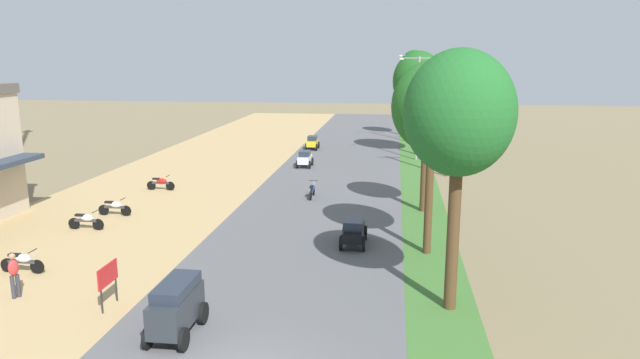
{
  "coord_description": "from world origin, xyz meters",
  "views": [
    {
      "loc": [
        3.97,
        -12.9,
        8.28
      ],
      "look_at": [
        0.04,
        17.4,
        1.7
      ],
      "focal_mm": 32.24,
      "sensor_mm": 36.0,
      "label": 1
    }
  ],
  "objects_px": {
    "parked_motorbike_fourth": "(161,182)",
    "car_hatchback_white": "(305,158)",
    "street_signboard": "(108,277)",
    "streetlamp_mid": "(414,93)",
    "median_tree_third": "(427,113)",
    "car_sedan_black": "(354,230)",
    "parked_motorbike_second": "(86,220)",
    "median_tree_second": "(433,108)",
    "motorbike_ahead_second": "(312,189)",
    "streetlamp_near": "(418,101)",
    "parked_motorbike_third": "(115,206)",
    "median_tree_fifth": "(414,69)",
    "utility_pole_far": "(456,98)",
    "pedestrian_on_shoulder": "(14,273)",
    "median_tree_fourth": "(418,81)",
    "car_van_charcoal": "(176,306)",
    "car_hatchback_yellow": "(312,142)",
    "parked_motorbike_nearest": "(22,261)",
    "median_tree_nearest": "(459,115)",
    "utility_pole_near": "(449,115)"
  },
  "relations": [
    {
      "from": "parked_motorbike_nearest",
      "to": "median_tree_nearest",
      "type": "xyz_separation_m",
      "value": [
        16.09,
        -1.08,
        5.93
      ]
    },
    {
      "from": "parked_motorbike_second",
      "to": "car_sedan_black",
      "type": "distance_m",
      "value": 12.98
    },
    {
      "from": "street_signboard",
      "to": "car_sedan_black",
      "type": "bearing_deg",
      "value": 44.37
    },
    {
      "from": "pedestrian_on_shoulder",
      "to": "car_hatchback_yellow",
      "type": "height_order",
      "value": "pedestrian_on_shoulder"
    },
    {
      "from": "streetlamp_near",
      "to": "car_van_charcoal",
      "type": "relative_size",
      "value": 3.41
    },
    {
      "from": "utility_pole_far",
      "to": "median_tree_fifth",
      "type": "bearing_deg",
      "value": 115.74
    },
    {
      "from": "streetlamp_near",
      "to": "utility_pole_far",
      "type": "bearing_deg",
      "value": 59.15
    },
    {
      "from": "pedestrian_on_shoulder",
      "to": "median_tree_fifth",
      "type": "relative_size",
      "value": 0.18
    },
    {
      "from": "pedestrian_on_shoulder",
      "to": "streetlamp_near",
      "type": "bearing_deg",
      "value": 63.42
    },
    {
      "from": "pedestrian_on_shoulder",
      "to": "car_sedan_black",
      "type": "xyz_separation_m",
      "value": [
        11.22,
        7.17,
        -0.22
      ]
    },
    {
      "from": "parked_motorbike_nearest",
      "to": "street_signboard",
      "type": "xyz_separation_m",
      "value": [
        4.81,
        -2.48,
        0.55
      ]
    },
    {
      "from": "utility_pole_far",
      "to": "streetlamp_mid",
      "type": "bearing_deg",
      "value": 136.65
    },
    {
      "from": "utility_pole_near",
      "to": "car_van_charcoal",
      "type": "xyz_separation_m",
      "value": [
        -10.01,
        -25.18,
        -3.26
      ]
    },
    {
      "from": "parked_motorbike_third",
      "to": "pedestrian_on_shoulder",
      "type": "distance_m",
      "value": 10.5
    },
    {
      "from": "parked_motorbike_third",
      "to": "pedestrian_on_shoulder",
      "type": "relative_size",
      "value": 1.11
    },
    {
      "from": "median_tree_second",
      "to": "motorbike_ahead_second",
      "type": "xyz_separation_m",
      "value": [
        -6.22,
        9.01,
        -5.67
      ]
    },
    {
      "from": "parked_motorbike_third",
      "to": "median_tree_third",
      "type": "bearing_deg",
      "value": 10.77
    },
    {
      "from": "parked_motorbike_fourth",
      "to": "median_tree_second",
      "type": "relative_size",
      "value": 0.22
    },
    {
      "from": "median_tree_third",
      "to": "car_sedan_black",
      "type": "height_order",
      "value": "median_tree_third"
    },
    {
      "from": "median_tree_fourth",
      "to": "car_sedan_black",
      "type": "distance_m",
      "value": 25.84
    },
    {
      "from": "parked_motorbike_fourth",
      "to": "streetlamp_mid",
      "type": "distance_m",
      "value": 27.91
    },
    {
      "from": "median_tree_second",
      "to": "car_hatchback_yellow",
      "type": "xyz_separation_m",
      "value": [
        -8.74,
        26.72,
        -5.5
      ]
    },
    {
      "from": "car_hatchback_white",
      "to": "parked_motorbike_nearest",
      "type": "bearing_deg",
      "value": -108.15
    },
    {
      "from": "streetlamp_near",
      "to": "car_hatchback_white",
      "type": "height_order",
      "value": "streetlamp_near"
    },
    {
      "from": "parked_motorbike_second",
      "to": "utility_pole_far",
      "type": "distance_m",
      "value": 34.19
    },
    {
      "from": "pedestrian_on_shoulder",
      "to": "median_tree_fourth",
      "type": "height_order",
      "value": "median_tree_fourth"
    },
    {
      "from": "motorbike_ahead_second",
      "to": "median_tree_second",
      "type": "bearing_deg",
      "value": -55.39
    },
    {
      "from": "parked_motorbike_second",
      "to": "median_tree_fifth",
      "type": "xyz_separation_m",
      "value": [
        16.42,
        34.82,
        6.45
      ]
    },
    {
      "from": "median_tree_fourth",
      "to": "pedestrian_on_shoulder",
      "type": "bearing_deg",
      "value": -114.67
    },
    {
      "from": "median_tree_fourth",
      "to": "car_van_charcoal",
      "type": "relative_size",
      "value": 3.6
    },
    {
      "from": "street_signboard",
      "to": "streetlamp_mid",
      "type": "bearing_deg",
      "value": 74.07
    },
    {
      "from": "street_signboard",
      "to": "streetlamp_near",
      "type": "distance_m",
      "value": 31.88
    },
    {
      "from": "parked_motorbike_second",
      "to": "median_tree_fifth",
      "type": "height_order",
      "value": "median_tree_fifth"
    },
    {
      "from": "street_signboard",
      "to": "median_tree_third",
      "type": "height_order",
      "value": "median_tree_third"
    },
    {
      "from": "parked_motorbike_nearest",
      "to": "utility_pole_near",
      "type": "xyz_separation_m",
      "value": [
        17.82,
        21.06,
        3.73
      ]
    },
    {
      "from": "parked_motorbike_third",
      "to": "streetlamp_near",
      "type": "distance_m",
      "value": 25.35
    },
    {
      "from": "street_signboard",
      "to": "streetlamp_mid",
      "type": "xyz_separation_m",
      "value": [
        11.11,
        38.91,
        3.78
      ]
    },
    {
      "from": "parked_motorbike_second",
      "to": "median_tree_fourth",
      "type": "bearing_deg",
      "value": 55.83
    },
    {
      "from": "parked_motorbike_third",
      "to": "car_hatchback_white",
      "type": "xyz_separation_m",
      "value": [
        7.81,
        14.61,
        0.19
      ]
    },
    {
      "from": "utility_pole_far",
      "to": "parked_motorbike_second",
      "type": "bearing_deg",
      "value": -126.04
    },
    {
      "from": "median_tree_second",
      "to": "car_sedan_black",
      "type": "relative_size",
      "value": 3.58
    },
    {
      "from": "streetlamp_mid",
      "to": "car_sedan_black",
      "type": "height_order",
      "value": "streetlamp_mid"
    },
    {
      "from": "street_signboard",
      "to": "car_van_charcoal",
      "type": "height_order",
      "value": "car_van_charcoal"
    },
    {
      "from": "parked_motorbike_fourth",
      "to": "car_hatchback_white",
      "type": "relative_size",
      "value": 0.9
    },
    {
      "from": "utility_pole_far",
      "to": "car_sedan_black",
      "type": "height_order",
      "value": "utility_pole_far"
    },
    {
      "from": "median_tree_third",
      "to": "median_tree_fifth",
      "type": "height_order",
      "value": "median_tree_fifth"
    },
    {
      "from": "parked_motorbike_third",
      "to": "car_hatchback_yellow",
      "type": "bearing_deg",
      "value": 72.52
    },
    {
      "from": "streetlamp_near",
      "to": "parked_motorbike_third",
      "type": "bearing_deg",
      "value": -130.57
    },
    {
      "from": "utility_pole_far",
      "to": "car_sedan_black",
      "type": "xyz_separation_m",
      "value": [
        -7.01,
        -28.11,
        -3.87
      ]
    },
    {
      "from": "pedestrian_on_shoulder",
      "to": "streetlamp_mid",
      "type": "relative_size",
      "value": 0.19
    }
  ]
}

